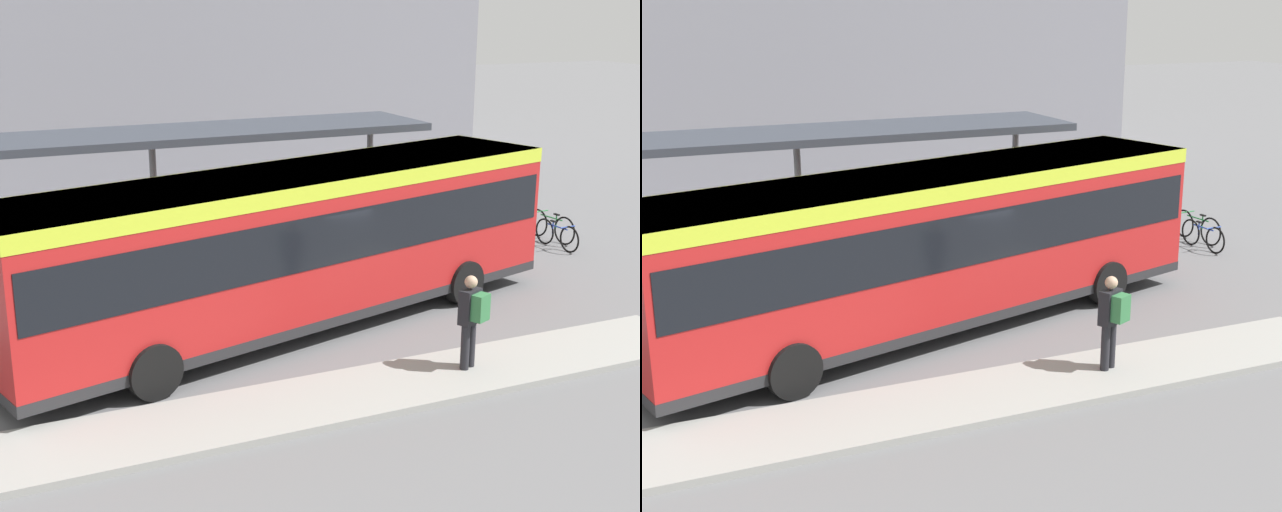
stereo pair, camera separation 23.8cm
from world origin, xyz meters
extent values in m
plane|color=slate|center=(0.00, 0.00, 0.00)|extent=(120.00, 120.00, 0.00)
cube|color=#9E9E99|center=(0.04, -3.40, 0.06)|extent=(12.92, 1.80, 0.12)
cube|color=red|center=(0.00, 0.00, 1.74)|extent=(12.20, 5.42, 2.77)
cube|color=#C6DB33|center=(0.00, 0.00, 2.97)|extent=(12.22, 5.44, 0.30)
cube|color=black|center=(0.00, 0.00, 2.07)|extent=(11.98, 5.38, 0.97)
cube|color=black|center=(5.77, 1.53, 2.07)|extent=(0.65, 2.18, 1.07)
cube|color=#28282B|center=(0.00, 0.00, 0.45)|extent=(12.21, 5.43, 0.20)
cylinder|color=black|center=(3.29, 2.08, 0.48)|extent=(0.99, 0.52, 0.95)
cylinder|color=black|center=(3.89, -0.17, 0.48)|extent=(0.99, 0.52, 0.95)
cylinder|color=black|center=(-3.89, 0.17, 0.48)|extent=(0.99, 0.52, 0.95)
cylinder|color=black|center=(-3.29, -2.08, 0.48)|extent=(0.99, 0.52, 0.95)
cylinder|color=#232328|center=(1.80, -3.37, 0.53)|extent=(0.15, 0.15, 0.81)
cylinder|color=#232328|center=(1.97, -3.30, 0.53)|extent=(0.15, 0.15, 0.81)
cube|color=black|center=(1.89, -3.34, 1.24)|extent=(0.46, 0.37, 0.61)
cube|color=#337542|center=(1.97, -3.53, 1.27)|extent=(0.36, 0.30, 0.46)
sphere|color=tan|center=(1.89, -3.34, 1.68)|extent=(0.22, 0.22, 0.22)
torus|color=black|center=(8.57, 2.11, 0.34)|extent=(0.08, 0.70, 0.70)
torus|color=black|center=(8.52, 3.05, 0.34)|extent=(0.08, 0.70, 0.70)
cylinder|color=#2847AD|center=(8.55, 2.58, 0.57)|extent=(0.07, 0.73, 0.04)
cylinder|color=#2847AD|center=(8.54, 2.75, 0.51)|extent=(0.04, 0.04, 0.34)
cube|color=black|center=(8.54, 2.75, 0.68)|extent=(0.08, 0.18, 0.04)
cylinder|color=#2847AD|center=(8.57, 2.20, 0.65)|extent=(0.48, 0.06, 0.03)
torus|color=black|center=(8.87, 3.80, 0.37)|extent=(0.11, 0.76, 0.76)
torus|color=black|center=(8.95, 2.77, 0.37)|extent=(0.11, 0.76, 0.76)
cylinder|color=#287F3D|center=(8.91, 3.28, 0.62)|extent=(0.10, 0.81, 0.04)
cylinder|color=#287F3D|center=(8.92, 3.10, 0.56)|extent=(0.04, 0.04, 0.37)
cube|color=black|center=(8.92, 3.10, 0.75)|extent=(0.08, 0.18, 0.04)
cylinder|color=#287F3D|center=(8.88, 3.69, 0.71)|extent=(0.48, 0.07, 0.03)
cube|color=#383D47|center=(-1.43, 4.98, 3.22)|extent=(13.41, 2.70, 0.18)
cylinder|color=gray|center=(4.27, 4.98, 1.57)|extent=(0.16, 0.16, 3.13)
cylinder|color=gray|center=(-1.43, 4.98, 1.57)|extent=(0.16, 0.16, 3.13)
cylinder|color=slate|center=(-3.74, 2.76, 0.30)|extent=(0.69, 0.69, 0.60)
sphere|color=#286B2D|center=(-3.74, 2.76, 0.90)|extent=(0.79, 0.79, 0.79)
cylinder|color=slate|center=(2.55, 2.52, 0.30)|extent=(0.63, 0.63, 0.60)
sphere|color=#235B28|center=(2.55, 2.52, 0.88)|extent=(0.73, 0.73, 0.73)
camera|label=1|loc=(-6.33, -15.30, 6.26)|focal=50.00mm
camera|label=2|loc=(-6.11, -15.39, 6.26)|focal=50.00mm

